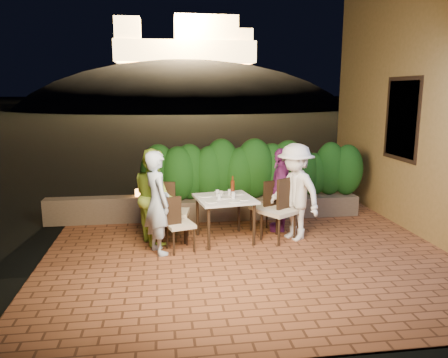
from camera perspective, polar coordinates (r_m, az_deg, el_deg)
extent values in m
plane|color=black|center=(6.81, 6.47, -10.47)|extent=(400.00, 400.00, 0.00)
cube|color=brown|center=(7.28, 5.47, -9.43)|extent=(7.00, 6.00, 0.15)
cube|color=olive|center=(9.65, 25.18, 10.30)|extent=(1.60, 5.00, 5.00)
cube|color=black|center=(8.83, 22.39, 7.25)|extent=(0.08, 1.00, 1.40)
cube|color=black|center=(8.83, 22.34, 7.25)|extent=(0.06, 1.15, 1.55)
cube|color=brown|center=(8.91, 4.07, -3.64)|extent=(4.20, 0.55, 0.40)
cube|color=brown|center=(8.79, -15.48, -3.91)|extent=(2.20, 0.30, 0.50)
ellipsoid|color=black|center=(66.53, -4.92, 5.78)|extent=(52.00, 40.00, 22.00)
cylinder|color=white|center=(7.08, -1.68, -2.95)|extent=(0.21, 0.21, 0.01)
cylinder|color=white|center=(7.47, -2.47, -2.18)|extent=(0.25, 0.25, 0.01)
cylinder|color=white|center=(7.23, 2.62, -2.66)|extent=(0.20, 0.20, 0.01)
cylinder|color=white|center=(7.63, 1.75, -1.88)|extent=(0.24, 0.24, 0.01)
cylinder|color=white|center=(7.34, 0.13, -2.42)|extent=(0.23, 0.23, 0.01)
cylinder|color=white|center=(7.09, 1.35, -2.93)|extent=(0.20, 0.20, 0.01)
cylinder|color=silver|center=(7.19, -0.65, -2.32)|extent=(0.06, 0.06, 0.11)
cylinder|color=silver|center=(7.46, -0.86, -1.81)|extent=(0.06, 0.06, 0.11)
cylinder|color=silver|center=(7.26, 1.22, -2.14)|extent=(0.07, 0.07, 0.12)
cylinder|color=silver|center=(7.49, 0.75, -1.75)|extent=(0.06, 0.06, 0.11)
imported|color=white|center=(7.58, -0.61, -1.84)|extent=(0.19, 0.19, 0.04)
imported|color=silver|center=(6.85, -8.71, -3.08)|extent=(0.59, 0.70, 1.63)
imported|color=#B3DF45|center=(7.38, -9.11, -2.17)|extent=(0.84, 0.94, 1.59)
imported|color=white|center=(7.51, 9.25, -1.69)|extent=(1.05, 1.23, 1.65)
imported|color=#7C2978|center=(7.98, 7.39, -1.38)|extent=(0.56, 0.95, 1.52)
cylinder|color=orange|center=(8.65, -11.22, -1.77)|extent=(0.10, 0.10, 0.14)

